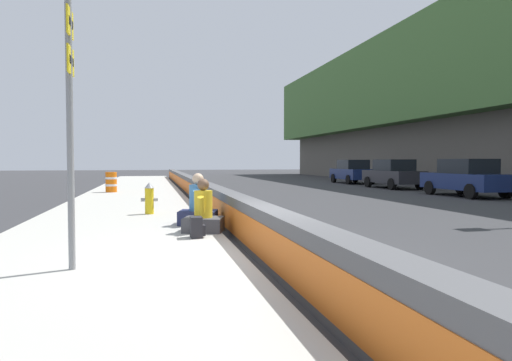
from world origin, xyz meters
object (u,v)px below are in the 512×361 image
object	(u,v)px
seated_person_middle	(198,208)
seated_person_foreground	(203,215)
parked_car_fourth	(393,174)
fire_hydrant	(149,198)
route_sign_post	(70,116)
backpack	(197,227)
parked_car_third	(466,178)
parked_car_midline	(352,171)
construction_barrel	(111,182)

from	to	relation	value
seated_person_middle	seated_person_foreground	bearing A→B (deg)	179.79
parked_car_fourth	seated_person_middle	bearing A→B (deg)	137.73
fire_hydrant	seated_person_foreground	xyz separation A→B (m)	(-3.56, -1.11, -0.10)
route_sign_post	fire_hydrant	xyz separation A→B (m)	(6.54, -0.99, -1.62)
backpack	fire_hydrant	bearing A→B (deg)	11.91
route_sign_post	parked_car_third	distance (m)	19.14
parked_car_fourth	parked_car_midline	size ratio (longest dim) A/B	0.99
route_sign_post	parked_car_third	size ratio (longest dim) A/B	0.80
seated_person_middle	backpack	xyz separation A→B (m)	(-1.87, 0.21, -0.18)
seated_person_foreground	seated_person_middle	bearing A→B (deg)	-0.21
backpack	parked_car_midline	world-z (taller)	parked_car_midline
fire_hydrant	parked_car_midline	size ratio (longest dim) A/B	0.19
fire_hydrant	construction_barrel	bearing A→B (deg)	10.49
backpack	parked_car_fourth	size ratio (longest dim) A/B	0.09
route_sign_post	seated_person_foreground	bearing A→B (deg)	-35.17
construction_barrel	parked_car_third	distance (m)	16.45
parked_car_fourth	parked_car_midline	world-z (taller)	same
backpack	construction_barrel	xyz separation A→B (m)	(14.03, 2.71, 0.28)
seated_person_middle	fire_hydrant	bearing A→B (deg)	24.78
construction_barrel	parked_car_midline	bearing A→B (deg)	-62.78
route_sign_post	construction_barrel	size ratio (longest dim) A/B	3.79
seated_person_middle	construction_barrel	bearing A→B (deg)	13.50
fire_hydrant	seated_person_middle	xyz separation A→B (m)	(-2.41, -1.11, -0.08)
route_sign_post	backpack	size ratio (longest dim) A/B	9.00
construction_barrel	parked_car_fourth	bearing A→B (deg)	-82.73
backpack	parked_car_third	xyz separation A→B (m)	(9.55, -13.12, 0.53)
seated_person_foreground	parked_car_midline	xyz separation A→B (m)	(21.57, -13.14, 0.38)
fire_hydrant	construction_barrel	size ratio (longest dim) A/B	0.93
route_sign_post	parked_car_fourth	xyz separation A→B (m)	(18.30, -14.99, -1.35)
backpack	parked_car_midline	distance (m)	25.99
fire_hydrant	seated_person_foreground	size ratio (longest dim) A/B	0.80
parked_car_third	fire_hydrant	bearing A→B (deg)	110.59
fire_hydrant	seated_person_middle	bearing A→B (deg)	-155.22
seated_person_foreground	backpack	bearing A→B (deg)	164.07
backpack	seated_person_middle	bearing A→B (deg)	-6.40
route_sign_post	parked_car_third	world-z (taller)	route_sign_post
seated_person_foreground	parked_car_third	bearing A→B (deg)	-55.64
fire_hydrant	seated_person_foreground	bearing A→B (deg)	-162.71
fire_hydrant	seated_person_middle	world-z (taller)	seated_person_middle
route_sign_post	parked_car_midline	xyz separation A→B (m)	(24.55, -15.24, -1.35)
construction_barrel	parked_car_midline	xyz separation A→B (m)	(8.26, -16.06, 0.24)
seated_person_middle	parked_car_fourth	world-z (taller)	parked_car_fourth
construction_barrel	parked_car_third	xyz separation A→B (m)	(-4.48, -15.83, 0.24)
seated_person_foreground	route_sign_post	bearing A→B (deg)	144.83
parked_car_third	construction_barrel	bearing A→B (deg)	74.19
seated_person_foreground	parked_car_midline	size ratio (longest dim) A/B	0.24
route_sign_post	parked_car_third	xyz separation A→B (m)	(11.81, -15.01, -1.35)
parked_car_third	parked_car_midline	world-z (taller)	same
parked_car_midline	backpack	bearing A→B (deg)	149.09
route_sign_post	fire_hydrant	size ratio (longest dim) A/B	4.09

